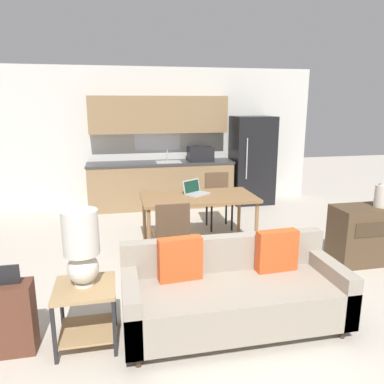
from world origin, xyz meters
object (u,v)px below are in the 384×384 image
(dining_chair_near_left, at_px, (171,233))
(table_lamp, at_px, (81,246))
(side_table, at_px, (86,305))
(dining_chair_far_right, at_px, (218,197))
(refrigerator, at_px, (252,160))
(couch, at_px, (232,292))
(laptop, at_px, (195,191))
(dining_table, at_px, (198,200))
(vase, at_px, (382,196))
(credenza, at_px, (372,234))
(suitcase, at_px, (9,318))

(dining_chair_near_left, bearing_deg, table_lamp, 51.28)
(side_table, xyz_separation_m, dining_chair_far_right, (1.95, 2.78, 0.15))
(refrigerator, height_order, couch, refrigerator)
(side_table, height_order, laptop, laptop)
(refrigerator, xyz_separation_m, dining_table, (-1.61, -2.16, -0.20))
(refrigerator, xyz_separation_m, dining_chair_near_left, (-2.12, -2.94, -0.37))
(vase, bearing_deg, laptop, 151.85)
(refrigerator, relative_size, dining_chair_far_right, 1.96)
(side_table, relative_size, vase, 1.72)
(refrigerator, bearing_deg, dining_chair_far_right, -128.41)
(couch, relative_size, credenza, 1.90)
(credenza, distance_m, suitcase, 4.24)
(couch, xyz_separation_m, side_table, (-1.30, -0.00, 0.02))
(laptop, bearing_deg, table_lamp, -158.14)
(vase, bearing_deg, couch, -156.74)
(dining_table, relative_size, couch, 0.80)
(dining_chair_near_left, relative_size, suitcase, 1.16)
(vase, distance_m, suitcase, 4.33)
(dining_table, bearing_deg, refrigerator, 53.23)
(couch, height_order, dining_chair_far_right, dining_chair_far_right)
(refrigerator, height_order, credenza, refrigerator)
(credenza, bearing_deg, vase, -27.56)
(table_lamp, relative_size, dining_chair_near_left, 0.73)
(suitcase, bearing_deg, side_table, -0.15)
(vase, bearing_deg, dining_table, 154.40)
(table_lamp, xyz_separation_m, credenza, (3.51, 0.98, -0.51))
(couch, distance_m, table_lamp, 1.41)
(couch, bearing_deg, dining_table, 86.17)
(dining_table, bearing_deg, laptop, 99.64)
(dining_table, distance_m, table_lamp, 2.45)
(dining_table, xyz_separation_m, vase, (2.14, -1.02, 0.21))
(dining_table, relative_size, side_table, 3.02)
(couch, bearing_deg, refrigerator, 67.23)
(credenza, relative_size, suitcase, 1.35)
(dining_chair_near_left, height_order, laptop, laptop)
(side_table, height_order, vase, vase)
(dining_table, distance_m, laptop, 0.17)
(vase, bearing_deg, dining_chair_near_left, 174.91)
(vase, xyz_separation_m, dining_chair_far_right, (-1.62, 1.80, -0.38))
(refrigerator, height_order, laptop, refrigerator)
(laptop, bearing_deg, refrigerator, 16.80)
(refrigerator, relative_size, couch, 0.88)
(dining_table, relative_size, dining_chair_far_right, 1.78)
(table_lamp, bearing_deg, couch, -1.03)
(suitcase, bearing_deg, refrigerator, 48.71)
(credenza, xyz_separation_m, laptop, (-2.10, 1.12, 0.42))
(side_table, xyz_separation_m, vase, (3.57, 0.98, 0.53))
(suitcase, bearing_deg, vase, 13.19)
(couch, xyz_separation_m, table_lamp, (-1.30, 0.02, 0.55))
(suitcase, bearing_deg, credenza, 13.79)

